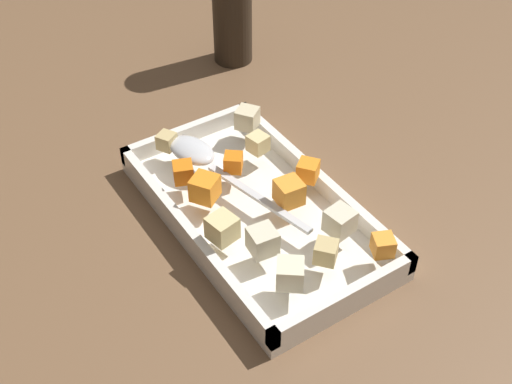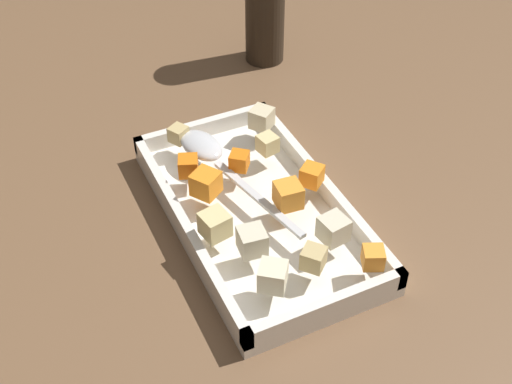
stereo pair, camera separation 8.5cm
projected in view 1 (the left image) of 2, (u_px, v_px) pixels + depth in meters
The scene contains 17 objects.
ground_plane at pixel (236, 217), 0.88m from camera, with size 4.00×4.00×0.00m, color brown.
baking_dish at pixel (256, 214), 0.87m from camera, with size 0.38×0.21×0.04m.
carrot_chunk_mid_right at pixel (308, 171), 0.87m from camera, with size 0.03×0.03×0.03m, color orange.
carrot_chunk_rim_edge at pixel (233, 163), 0.89m from camera, with size 0.02×0.02×0.02m, color orange.
carrot_chunk_corner_sw at pixel (205, 188), 0.84m from camera, with size 0.03×0.03×0.03m, color orange.
carrot_chunk_corner_ne at pixel (183, 172), 0.87m from camera, with size 0.03×0.03×0.03m, color orange.
carrot_chunk_far_left at pixel (289, 192), 0.84m from camera, with size 0.03×0.03×0.03m, color orange.
carrot_chunk_heap_top at pixel (383, 245), 0.78m from camera, with size 0.02×0.02×0.02m, color orange.
potato_chunk_front_center at pixel (167, 141), 0.92m from camera, with size 0.02×0.02×0.02m, color tan.
potato_chunk_mid_left at pixel (247, 118), 0.96m from camera, with size 0.03×0.03×0.03m, color beige.
potato_chunk_center at pixel (290, 274), 0.74m from camera, with size 0.03×0.03×0.03m, color beige.
potato_chunk_corner_se at pixel (258, 143), 0.92m from camera, with size 0.02×0.02×0.02m, color #E0CC89.
potato_chunk_corner_nw at pixel (326, 252), 0.77m from camera, with size 0.03×0.03×0.03m, color tan.
potato_chunk_under_handle at pixel (222, 228), 0.79m from camera, with size 0.03×0.03×0.03m, color #E0CC89.
parsnip_chunk_heap_side at pixel (263, 241), 0.78m from camera, with size 0.03×0.03×0.03m, color beige.
parsnip_chunk_near_right at pixel (340, 221), 0.80m from camera, with size 0.03×0.03×0.03m, color beige.
serving_spoon at pixel (199, 155), 0.90m from camera, with size 0.25×0.08×0.02m.
Camera 1 is at (-0.54, 0.32, 0.62)m, focal length 47.21 mm.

